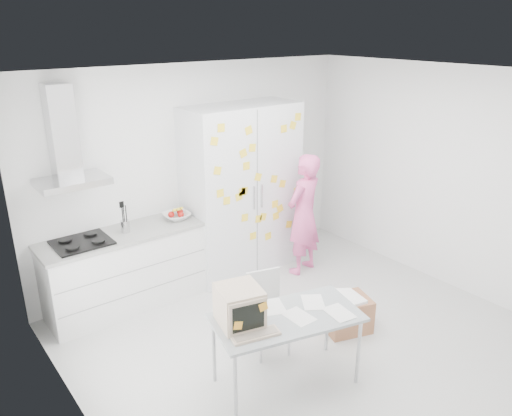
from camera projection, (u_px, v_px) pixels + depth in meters
floor at (301, 336)px, 5.33m from camera, size 4.50×4.00×0.02m
walls at (260, 198)px, 5.40m from camera, size 4.52×4.01×2.70m
ceiling at (311, 75)px, 4.39m from camera, size 4.50×4.00×0.02m
counter_run at (126, 269)px, 5.74m from camera, size 1.84×0.63×1.28m
range_hood at (65, 146)px, 5.07m from camera, size 0.70×0.48×1.01m
tall_cabinet at (242, 190)px, 6.45m from camera, size 1.50×0.68×2.20m
person at (304, 214)px, 6.45m from camera, size 0.66×0.51×1.61m
desk at (258, 312)px, 4.30m from camera, size 1.43×0.96×1.04m
chair at (267, 307)px, 4.98m from camera, size 0.46×0.46×0.83m
cardboard_box at (347, 313)px, 5.37m from camera, size 0.56×0.50×0.41m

